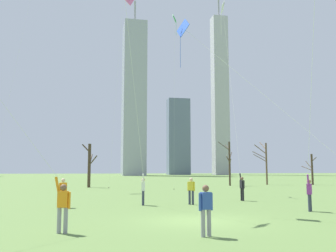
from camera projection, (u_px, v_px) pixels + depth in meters
name	position (u px, v px, depth m)	size (l,w,h in m)	color
ground_plane	(197.00, 221.00, 15.37)	(400.00, 400.00, 0.00)	#5B7A3D
kite_flyer_foreground_left_purple	(311.00, 153.00, 17.86)	(5.65, 10.76, 18.19)	#33384C
kite_flyer_foreground_right_pink	(139.00, 143.00, 21.54)	(2.33, 4.26, 12.19)	#33384C
kite_flyer_midfield_center_teal	(21.00, 143.00, 12.52)	(6.70, 1.08, 9.89)	gray
kite_flyer_midfield_left_blue	(319.00, 155.00, 15.15)	(5.82, 7.69, 10.49)	black
kite_flyer_midfield_right_white	(237.00, 138.00, 26.99)	(1.26, 6.27, 16.97)	black
bystander_strolling_midfield	(206.00, 208.00, 11.81)	(0.50, 0.28, 1.62)	gray
bystander_watching_nearby	(191.00, 190.00, 22.61)	(0.40, 0.38, 1.62)	#33384C
bystander_far_off_by_trees	(63.00, 191.00, 20.81)	(0.43, 0.36, 1.62)	#33384C
distant_kite_drifting_left_green	(175.00, 36.00, 37.27)	(1.28, 5.20, 17.57)	green
bare_tree_right_of_center	(265.00, 161.00, 53.11)	(1.96, 2.00, 6.20)	brown
bare_tree_far_right_edge	(89.00, 164.00, 44.76)	(1.91, 2.72, 5.24)	#423326
bare_tree_left_of_center	(229.00, 162.00, 49.60)	(2.17, 2.84, 5.89)	#423326
bare_tree_rightmost	(312.00, 169.00, 52.37)	(0.69, 3.20, 4.33)	#423326
skyline_mid_tower_right	(178.00, 137.00, 160.71)	(9.44, 5.78, 32.86)	slate
skyline_mid_tower_left	(220.00, 94.00, 162.12)	(6.62, 5.28, 79.82)	#B2B2B7
skyline_tall_tower	(134.00, 98.00, 139.16)	(8.39, 10.57, 67.05)	#9EA3AD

